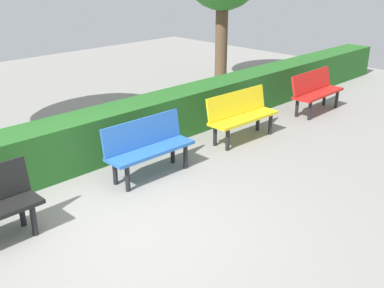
{
  "coord_description": "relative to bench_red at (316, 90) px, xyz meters",
  "views": [
    {
      "loc": [
        2.79,
        3.93,
        3.01
      ],
      "look_at": [
        -1.56,
        -0.43,
        0.55
      ],
      "focal_mm": 42.78,
      "sensor_mm": 36.0,
      "label": 1
    }
  ],
  "objects": [
    {
      "name": "bench_yellow",
      "position": [
        2.39,
        -0.08,
        0.0
      ],
      "size": [
        1.48,
        0.51,
        0.86
      ],
      "rotation": [
        0.0,
        0.0,
        -0.04
      ],
      "color": "yellow",
      "rests_on": "ground_plane"
    },
    {
      "name": "bench_red",
      "position": [
        0.0,
        0.0,
        0.0
      ],
      "size": [
        1.45,
        0.5,
        0.86
      ],
      "rotation": [
        0.0,
        0.0,
        0.02
      ],
      "color": "red",
      "rests_on": "ground_plane"
    },
    {
      "name": "bench_blue",
      "position": [
        4.55,
        -0.09,
        -0.0
      ],
      "size": [
        1.42,
        0.47,
        0.86
      ],
      "rotation": [
        0.0,
        0.0,
        -0.02
      ],
      "color": "blue",
      "rests_on": "ground_plane"
    },
    {
      "name": "hedge_row",
      "position": [
        4.66,
        -1.12,
        -0.08
      ],
      "size": [
        17.62,
        0.67,
        0.79
      ],
      "primitive_type": "cube",
      "color": "#266023",
      "rests_on": "ground_plane"
    },
    {
      "name": "ground_plane",
      "position": [
        5.74,
        0.9,
        -0.48
      ],
      "size": [
        21.62,
        21.62,
        0.0
      ],
      "primitive_type": "plane",
      "color": "gray"
    }
  ]
}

